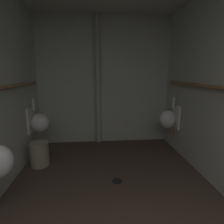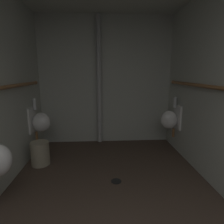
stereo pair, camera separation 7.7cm
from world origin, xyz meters
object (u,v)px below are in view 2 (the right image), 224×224
object	(u,v)px
standpipe_back_wall	(99,82)
waste_bin	(40,153)
urinal_left_far	(40,122)
urinal_right_mid	(170,119)
floor_drain	(116,181)

from	to	relation	value
standpipe_back_wall	waste_bin	bearing A→B (deg)	-136.02
urinal_left_far	urinal_right_mid	world-z (taller)	same
urinal_right_mid	standpipe_back_wall	xyz separation A→B (m)	(-1.30, 0.46, 0.67)
urinal_right_mid	waste_bin	world-z (taller)	urinal_right_mid
waste_bin	urinal_left_far	bearing A→B (deg)	103.25
standpipe_back_wall	waste_bin	world-z (taller)	standpipe_back_wall
urinal_right_mid	waste_bin	xyz separation A→B (m)	(-2.24, -0.44, -0.41)
urinal_right_mid	standpipe_back_wall	world-z (taller)	standpipe_back_wall
urinal_left_far	waste_bin	xyz separation A→B (m)	(0.09, -0.40, -0.41)
urinal_right_mid	standpipe_back_wall	distance (m)	1.53
standpipe_back_wall	waste_bin	size ratio (longest dim) A/B	6.63
standpipe_back_wall	floor_drain	size ratio (longest dim) A/B	17.71
urinal_left_far	urinal_right_mid	size ratio (longest dim) A/B	1.00
standpipe_back_wall	floor_drain	world-z (taller)	standpipe_back_wall
waste_bin	floor_drain	bearing A→B (deg)	-25.51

